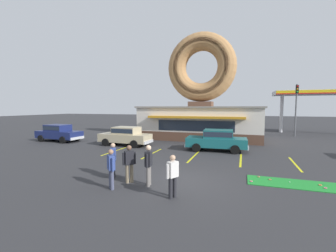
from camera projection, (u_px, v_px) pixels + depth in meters
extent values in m
plane|color=#2D2D30|center=(181.00, 181.00, 10.08)|extent=(160.00, 160.00, 0.00)
cube|color=brown|center=(201.00, 134.00, 23.80)|extent=(12.00, 6.00, 0.90)
cube|color=silver|center=(201.00, 119.00, 23.67)|extent=(12.00, 6.00, 2.30)
cube|color=gray|center=(201.00, 107.00, 23.57)|extent=(12.30, 6.30, 0.16)
cube|color=orange|center=(194.00, 117.00, 20.53)|extent=(9.00, 0.60, 0.20)
cube|color=#232D3D|center=(195.00, 126.00, 20.87)|extent=(7.20, 0.03, 1.00)
cube|color=brown|center=(201.00, 104.00, 23.54)|extent=(2.40, 1.80, 0.50)
torus|color=#B27F4C|center=(201.00, 67.00, 23.22)|extent=(7.10, 1.90, 7.10)
torus|color=#9E6B42|center=(201.00, 66.00, 22.81)|extent=(6.24, 1.05, 6.24)
cube|color=#1E842D|center=(297.00, 184.00, 9.57)|extent=(3.98, 1.37, 0.03)
torus|color=#D8667F|center=(325.00, 188.00, 9.03)|extent=(0.13, 0.13, 0.04)
torus|color=#D8667F|center=(251.00, 181.00, 9.84)|extent=(0.13, 0.13, 0.04)
torus|color=#A5724C|center=(259.00, 177.00, 10.49)|extent=(0.13, 0.13, 0.04)
torus|color=#D17F47|center=(320.00, 185.00, 9.38)|extent=(0.13, 0.13, 0.04)
torus|color=#A5724C|center=(270.00, 179.00, 10.09)|extent=(0.13, 0.13, 0.04)
sphere|color=white|center=(290.00, 182.00, 9.74)|extent=(0.04, 0.04, 0.04)
cube|color=#BCAD89|center=(125.00, 138.00, 19.31)|extent=(4.45, 1.89, 0.68)
cube|color=#BCAD89|center=(126.00, 130.00, 19.21)|extent=(2.14, 1.62, 0.60)
cube|color=#232D3D|center=(126.00, 130.00, 19.21)|extent=(2.06, 1.64, 0.36)
cube|color=silver|center=(103.00, 139.00, 20.11)|extent=(0.15, 1.67, 0.24)
cube|color=silver|center=(149.00, 142.00, 18.56)|extent=(0.15, 1.67, 0.24)
cylinder|color=black|center=(106.00, 142.00, 19.00)|extent=(0.65, 0.24, 0.64)
cylinder|color=black|center=(117.00, 139.00, 20.64)|extent=(0.65, 0.24, 0.64)
cylinder|color=black|center=(134.00, 144.00, 18.05)|extent=(0.65, 0.24, 0.64)
cylinder|color=black|center=(144.00, 141.00, 19.69)|extent=(0.65, 0.24, 0.64)
cube|color=#196066|center=(216.00, 142.00, 16.91)|extent=(4.48, 1.97, 0.68)
cube|color=#196066|center=(218.00, 134.00, 16.81)|extent=(2.17, 1.66, 0.60)
cube|color=#232D3D|center=(218.00, 133.00, 16.81)|extent=(2.09, 1.68, 0.36)
cube|color=silver|center=(187.00, 144.00, 17.54)|extent=(0.18, 1.67, 0.24)
cube|color=silver|center=(247.00, 147.00, 16.32)|extent=(0.18, 1.67, 0.24)
cylinder|color=black|center=(196.00, 148.00, 16.46)|extent=(0.65, 0.25, 0.64)
cylinder|color=black|center=(200.00, 144.00, 18.15)|extent=(0.65, 0.25, 0.64)
cylinder|color=black|center=(235.00, 150.00, 15.72)|extent=(0.65, 0.25, 0.64)
cylinder|color=black|center=(235.00, 145.00, 17.40)|extent=(0.65, 0.25, 0.64)
cube|color=navy|center=(59.00, 134.00, 21.63)|extent=(4.47, 1.95, 0.68)
cube|color=navy|center=(58.00, 128.00, 21.63)|extent=(2.17, 1.65, 0.60)
cube|color=#232D3D|center=(58.00, 128.00, 21.62)|extent=(2.08, 1.67, 0.36)
cube|color=silver|center=(77.00, 138.00, 20.84)|extent=(0.17, 1.67, 0.24)
cube|color=silver|center=(42.00, 136.00, 22.45)|extent=(0.17, 1.67, 0.24)
cylinder|color=black|center=(77.00, 137.00, 21.98)|extent=(0.65, 0.25, 0.64)
cylinder|color=black|center=(63.00, 140.00, 20.34)|extent=(0.65, 0.25, 0.64)
cylinder|color=black|center=(56.00, 136.00, 22.96)|extent=(0.65, 0.25, 0.64)
cylinder|color=black|center=(41.00, 138.00, 21.33)|extent=(0.65, 0.25, 0.64)
cylinder|color=#474C66|center=(111.00, 179.00, 9.12)|extent=(0.15, 0.15, 0.79)
cylinder|color=#474C66|center=(112.00, 180.00, 8.95)|extent=(0.15, 0.15, 0.79)
cube|color=#33478C|center=(111.00, 162.00, 8.98)|extent=(0.44, 0.43, 0.58)
cylinder|color=#33478C|center=(110.00, 162.00, 9.20)|extent=(0.10, 0.10, 0.53)
cylinder|color=#33478C|center=(113.00, 165.00, 8.76)|extent=(0.10, 0.10, 0.53)
sphere|color=#9E7051|center=(111.00, 152.00, 8.94)|extent=(0.21, 0.21, 0.21)
cylinder|color=#7F7056|center=(127.00, 174.00, 9.75)|extent=(0.15, 0.15, 0.81)
cylinder|color=#7F7056|center=(132.00, 173.00, 9.84)|extent=(0.15, 0.15, 0.81)
cube|color=black|center=(129.00, 158.00, 9.73)|extent=(0.44, 0.44, 0.59)
cylinder|color=black|center=(124.00, 159.00, 9.63)|extent=(0.10, 0.10, 0.55)
cylinder|color=black|center=(135.00, 158.00, 9.85)|extent=(0.10, 0.10, 0.55)
sphere|color=brown|center=(129.00, 148.00, 9.70)|extent=(0.22, 0.22, 0.22)
cylinder|color=slate|center=(148.00, 176.00, 9.31)|extent=(0.15, 0.15, 0.85)
cylinder|color=slate|center=(149.00, 175.00, 9.51)|extent=(0.15, 0.15, 0.85)
cube|color=black|center=(149.00, 159.00, 9.35)|extent=(0.29, 0.41, 0.62)
cylinder|color=black|center=(147.00, 161.00, 9.11)|extent=(0.10, 0.10, 0.57)
cylinder|color=black|center=(150.00, 158.00, 9.59)|extent=(0.10, 0.10, 0.57)
sphere|color=beige|center=(148.00, 148.00, 9.31)|extent=(0.23, 0.23, 0.23)
cylinder|color=#232328|center=(114.00, 168.00, 10.61)|extent=(0.15, 0.15, 0.80)
cylinder|color=#232328|center=(113.00, 170.00, 10.42)|extent=(0.15, 0.15, 0.80)
cube|color=#33478C|center=(113.00, 154.00, 10.46)|extent=(0.39, 0.45, 0.59)
cylinder|color=#33478C|center=(114.00, 154.00, 10.71)|extent=(0.10, 0.10, 0.54)
cylinder|color=#33478C|center=(113.00, 156.00, 10.21)|extent=(0.10, 0.10, 0.54)
sphere|color=tan|center=(113.00, 145.00, 10.42)|extent=(0.21, 0.21, 0.21)
cylinder|color=#232328|center=(171.00, 188.00, 8.07)|extent=(0.15, 0.15, 0.78)
cylinder|color=#232328|center=(175.00, 187.00, 8.20)|extent=(0.15, 0.15, 0.78)
cube|color=silver|center=(173.00, 169.00, 8.08)|extent=(0.39, 0.45, 0.57)
cylinder|color=silver|center=(167.00, 171.00, 7.91)|extent=(0.10, 0.10, 0.52)
cylinder|color=silver|center=(178.00, 169.00, 8.25)|extent=(0.10, 0.10, 0.52)
sphere|color=tan|center=(173.00, 158.00, 8.04)|extent=(0.21, 0.21, 0.21)
cylinder|color=#232833|center=(130.00, 134.00, 23.23)|extent=(0.56, 0.56, 0.95)
torus|color=black|center=(129.00, 130.00, 23.19)|extent=(0.57, 0.57, 0.05)
cylinder|color=#595B60|center=(296.00, 111.00, 24.92)|extent=(0.16, 0.16, 5.80)
cube|color=black|center=(297.00, 89.00, 24.55)|extent=(0.28, 0.24, 0.90)
sphere|color=red|center=(298.00, 86.00, 24.41)|extent=(0.18, 0.18, 0.18)
sphere|color=orange|center=(297.00, 89.00, 24.44)|extent=(0.18, 0.18, 0.18)
sphere|color=green|center=(297.00, 92.00, 24.46)|extent=(0.18, 0.18, 0.18)
cylinder|color=silver|center=(281.00, 114.00, 29.05)|extent=(0.40, 0.40, 4.80)
cube|color=silver|center=(314.00, 93.00, 27.70)|extent=(9.00, 4.40, 0.50)
cube|color=yellow|center=(319.00, 92.00, 25.61)|extent=(9.00, 0.04, 0.44)
cube|color=red|center=(319.00, 93.00, 25.60)|extent=(9.00, 0.04, 0.12)
cube|color=yellow|center=(115.00, 151.00, 16.89)|extent=(0.12, 3.60, 0.01)
cube|color=yellow|center=(152.00, 154.00, 15.93)|extent=(0.12, 3.60, 0.01)
cube|color=yellow|center=(194.00, 157.00, 14.96)|extent=(0.12, 3.60, 0.01)
cube|color=yellow|center=(241.00, 160.00, 14.00)|extent=(0.12, 3.60, 0.01)
cube|color=yellow|center=(295.00, 164.00, 13.04)|extent=(0.12, 3.60, 0.01)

